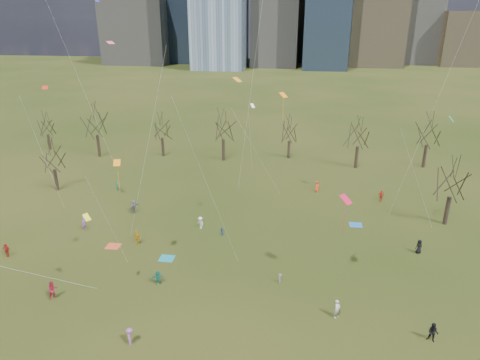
# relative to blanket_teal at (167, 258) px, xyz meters

# --- Properties ---
(ground) EXTENTS (500.00, 500.00, 0.00)m
(ground) POSITION_rel_blanket_teal_xyz_m (7.23, -4.77, -0.01)
(ground) COLOR black
(ground) RESTS_ON ground
(bare_tree_row) EXTENTS (113.04, 29.80, 9.50)m
(bare_tree_row) POSITION_rel_blanket_teal_xyz_m (7.14, 32.45, 6.10)
(bare_tree_row) COLOR black
(bare_tree_row) RESTS_ON ground
(blanket_teal) EXTENTS (1.60, 1.50, 0.03)m
(blanket_teal) POSITION_rel_blanket_teal_xyz_m (0.00, 0.00, 0.00)
(blanket_teal) COLOR teal
(blanket_teal) RESTS_ON ground
(blanket_navy) EXTENTS (1.60, 1.50, 0.03)m
(blanket_navy) POSITION_rel_blanket_teal_xyz_m (21.76, 11.28, 0.00)
(blanket_navy) COLOR #2566B1
(blanket_navy) RESTS_ON ground
(blanket_crimson) EXTENTS (1.60, 1.50, 0.03)m
(blanket_crimson) POSITION_rel_blanket_teal_xyz_m (-7.01, 1.75, 0.00)
(blanket_crimson) COLOR #D14B29
(blanket_crimson) RESTS_ON ground
(person_1) EXTENTS (0.73, 0.77, 1.78)m
(person_1) POSITION_rel_blanket_teal_xyz_m (17.99, -7.50, 0.87)
(person_1) COLOR silver
(person_1) RESTS_ON ground
(person_2) EXTENTS (1.09, 1.14, 1.86)m
(person_2) POSITION_rel_blanket_teal_xyz_m (-8.52, -8.42, 0.91)
(person_2) COLOR #B01934
(person_2) RESTS_ON ground
(person_3) EXTENTS (0.55, 0.75, 1.04)m
(person_3) POSITION_rel_blanket_teal_xyz_m (12.71, -2.90, 0.51)
(person_3) COLOR slate
(person_3) RESTS_ON ground
(person_4) EXTENTS (1.12, 0.74, 1.78)m
(person_4) POSITION_rel_blanket_teal_xyz_m (-4.35, 2.62, 0.87)
(person_4) COLOR gold
(person_4) RESTS_ON ground
(person_5) EXTENTS (1.44, 0.94, 1.49)m
(person_5) POSITION_rel_blanket_teal_xyz_m (0.58, -4.78, 0.73)
(person_5) COLOR #1B7B67
(person_5) RESTS_ON ground
(person_6) EXTENTS (0.96, 0.80, 1.67)m
(person_6) POSITION_rel_blanket_teal_xyz_m (27.99, 5.10, 0.82)
(person_6) COLOR black
(person_6) RESTS_ON ground
(person_7) EXTENTS (0.55, 0.72, 1.80)m
(person_7) POSITION_rel_blanket_teal_xyz_m (-12.27, 5.14, 0.88)
(person_7) COLOR #8C51A3
(person_7) RESTS_ON ground
(person_8) EXTENTS (0.45, 0.54, 1.03)m
(person_8) POSITION_rel_blanket_teal_xyz_m (5.09, 6.09, 0.50)
(person_8) COLOR #2643A7
(person_8) RESTS_ON ground
(person_9) EXTENTS (1.18, 1.10, 1.59)m
(person_9) POSITION_rel_blanket_teal_xyz_m (2.11, 7.64, 0.78)
(person_9) COLOR white
(person_9) RESTS_ON ground
(person_10) EXTENTS (1.06, 0.56, 1.73)m
(person_10) POSITION_rel_blanket_teal_xyz_m (26.19, 19.59, 0.85)
(person_10) COLOR red
(person_10) RESTS_ON ground
(person_11) EXTENTS (1.14, 1.84, 1.89)m
(person_11) POSITION_rel_blanket_teal_xyz_m (-7.91, 10.90, 0.93)
(person_11) COLOR slate
(person_11) RESTS_ON ground
(person_12) EXTENTS (0.84, 0.98, 1.70)m
(person_12) POSITION_rel_blanket_teal_xyz_m (17.10, 22.06, 0.84)
(person_12) COLOR #FD461C
(person_12) RESTS_ON ground
(person_13) EXTENTS (0.64, 0.66, 1.52)m
(person_13) POSITION_rel_blanket_teal_xyz_m (-13.42, 18.38, 0.75)
(person_13) COLOR #1C7E69
(person_13) RESTS_ON ground
(person_14) EXTENTS (1.05, 0.96, 1.73)m
(person_14) POSITION_rel_blanket_teal_xyz_m (25.59, -9.51, 0.85)
(person_14) COLOR black
(person_14) RESTS_ON ground
(person_15) EXTENTS (0.93, 1.14, 1.53)m
(person_15) POSITION_rel_blanket_teal_xyz_m (0.98, -13.22, 0.75)
(person_15) COLOR #8C4C99
(person_15) RESTS_ON ground
(person_16) EXTENTS (0.96, 0.45, 1.60)m
(person_16) POSITION_rel_blanket_teal_xyz_m (-17.82, -2.02, 0.78)
(person_16) COLOR #B21E19
(person_16) RESTS_ON ground
(kites_airborne) EXTENTS (53.60, 43.53, 32.39)m
(kites_airborne) POSITION_rel_blanket_teal_xyz_m (6.74, 7.43, 12.95)
(kites_airborne) COLOR orange
(kites_airborne) RESTS_ON ground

